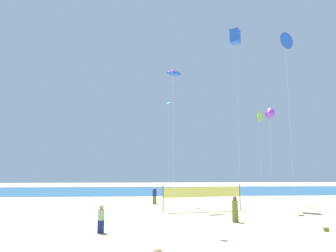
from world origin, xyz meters
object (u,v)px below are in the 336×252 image
(beach_handbag, at_px, (326,229))
(kite_violet_diamond, at_px, (172,75))
(beachgoer_sage_shirt, at_px, (101,218))
(kite_blue_inflatable, at_px, (174,74))
(kite_blue_delta, at_px, (285,42))
(kite_violet_delta, at_px, (269,113))
(kite_blue_box, at_px, (235,37))
(beachgoer_olive_shirt, at_px, (235,208))
(volleyball_net, at_px, (202,193))
(kite_lime_delta, at_px, (258,116))
(beachgoer_navy_shirt, at_px, (155,195))
(kite_cyan_diamond, at_px, (168,105))

(beach_handbag, xyz_separation_m, kite_violet_diamond, (-9.52, 1.36, 10.30))
(beachgoer_sage_shirt, bearing_deg, beach_handbag, 158.43)
(beach_handbag, xyz_separation_m, kite_blue_inflatable, (-8.70, 10.78, 13.58))
(kite_blue_delta, bearing_deg, beachgoer_sage_shirt, -164.73)
(beachgoer_sage_shirt, distance_m, beach_handbag, 14.02)
(beach_handbag, relative_size, kite_violet_delta, 0.03)
(kite_blue_box, height_order, kite_violet_diamond, kite_blue_box)
(beachgoer_olive_shirt, relative_size, kite_violet_delta, 0.17)
(kite_blue_box, bearing_deg, kite_violet_delta, 11.22)
(volleyball_net, height_order, kite_blue_delta, kite_blue_delta)
(kite_blue_delta, bearing_deg, beachgoer_olive_shirt, -170.13)
(beachgoer_olive_shirt, xyz_separation_m, kite_blue_inflatable, (-3.90, 7.49, 12.71))
(beachgoer_olive_shirt, bearing_deg, kite_blue_box, 34.59)
(beach_handbag, height_order, kite_lime_delta, kite_lime_delta)
(beachgoer_sage_shirt, height_order, beachgoer_navy_shirt, beachgoer_navy_shirt)
(kite_blue_inflatable, bearing_deg, volleyball_net, -41.82)
(kite_cyan_diamond, bearing_deg, kite_blue_inflatable, -82.04)
(beachgoer_olive_shirt, height_order, kite_cyan_diamond, kite_cyan_diamond)
(beachgoer_olive_shirt, relative_size, kite_lime_delta, 0.20)
(beachgoer_navy_shirt, height_order, kite_violet_delta, kite_violet_delta)
(kite_blue_inflatable, bearing_deg, kite_blue_box, 14.00)
(beachgoer_olive_shirt, distance_m, volleyball_net, 5.55)
(beachgoer_olive_shirt, relative_size, kite_blue_delta, 0.12)
(beachgoer_navy_shirt, xyz_separation_m, kite_blue_inflatable, (1.91, -3.51, 12.70))
(beachgoer_sage_shirt, distance_m, kite_violet_diamond, 10.57)
(kite_violet_delta, bearing_deg, volleyball_net, -151.15)
(kite_blue_delta, xyz_separation_m, kite_lime_delta, (-0.81, 4.57, -5.57))
(beach_handbag, relative_size, kite_cyan_diamond, 0.03)
(beachgoer_olive_shirt, height_order, kite_blue_box, kite_blue_box)
(kite_blue_inflatable, height_order, kite_violet_diamond, kite_blue_inflatable)
(kite_violet_delta, bearing_deg, kite_lime_delta, -122.77)
(kite_cyan_diamond, distance_m, kite_blue_box, 11.01)
(beachgoer_sage_shirt, bearing_deg, kite_cyan_diamond, -130.20)
(beachgoer_sage_shirt, relative_size, kite_blue_delta, 0.11)
(kite_cyan_diamond, height_order, kite_blue_delta, kite_blue_delta)
(beachgoer_sage_shirt, bearing_deg, beachgoer_navy_shirt, -123.95)
(kite_lime_delta, bearing_deg, volleyball_net, -178.84)
(beachgoer_navy_shirt, height_order, kite_blue_box, kite_blue_box)
(beachgoer_sage_shirt, xyz_separation_m, kite_violet_delta, (16.31, 13.04, 9.21))
(beach_handbag, distance_m, kite_blue_delta, 14.89)
(kite_blue_inflatable, relative_size, kite_violet_delta, 1.32)
(volleyball_net, xyz_separation_m, beach_handbag, (6.27, -8.61, -1.51))
(kite_blue_box, bearing_deg, kite_blue_delta, -78.93)
(beach_handbag, height_order, kite_violet_delta, kite_violet_delta)
(volleyball_net, distance_m, beach_handbag, 10.75)
(beachgoer_olive_shirt, xyz_separation_m, beach_handbag, (4.80, -3.29, -0.87))
(kite_blue_box, bearing_deg, kite_violet_diamond, -125.59)
(beachgoer_navy_shirt, bearing_deg, beachgoer_olive_shirt, -145.29)
(beachgoer_olive_shirt, bearing_deg, beach_handbag, -70.28)
(volleyball_net, relative_size, kite_violet_delta, 0.69)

